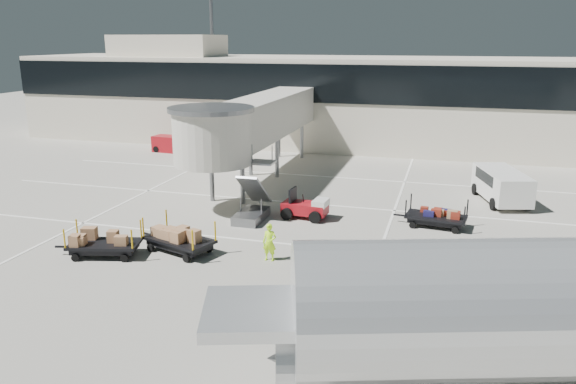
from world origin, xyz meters
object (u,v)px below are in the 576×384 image
object	(u,v)px
baggage_tug	(306,208)
minivan	(501,183)
belt_loader	(173,144)
box_cart_far	(102,244)
ground_worker	(270,242)
box_cart_near	(180,239)
suitcase_cart	(434,217)

from	to	relation	value
baggage_tug	minivan	xyz separation A→B (m)	(10.60, 6.53, 0.56)
belt_loader	box_cart_far	bearing A→B (deg)	-65.33
baggage_tug	ground_worker	size ratio (longest dim) A/B	1.51
box_cart_far	box_cart_near	bearing A→B (deg)	9.99
box_cart_far	minivan	world-z (taller)	minivan
minivan	box_cart_far	bearing A→B (deg)	-157.01
baggage_tug	box_cart_near	size ratio (longest dim) A/B	0.63
baggage_tug	ground_worker	bearing A→B (deg)	-85.29
minivan	belt_loader	size ratio (longest dim) A/B	1.40
box_cart_near	belt_loader	bearing A→B (deg)	136.30
ground_worker	belt_loader	distance (m)	26.66
box_cart_near	belt_loader	xyz separation A→B (m)	(-11.47, 21.61, 0.05)
box_cart_far	minivan	bearing A→B (deg)	24.29
suitcase_cart	box_cart_near	bearing A→B (deg)	-141.24
box_cart_near	box_cart_far	size ratio (longest dim) A/B	1.04
box_cart_near	belt_loader	size ratio (longest dim) A/B	1.06
ground_worker	suitcase_cart	bearing A→B (deg)	44.35
box_cart_near	belt_loader	world-z (taller)	belt_loader
ground_worker	minivan	distance (m)	16.79
baggage_tug	ground_worker	distance (m)	6.46
box_cart_near	minivan	bearing A→B (deg)	59.57
suitcase_cart	minivan	xyz separation A→B (m)	(3.69, 6.10, 0.62)
box_cart_near	ground_worker	world-z (taller)	ground_worker
box_cart_far	belt_loader	world-z (taller)	belt_loader
minivan	baggage_tug	bearing A→B (deg)	-164.10
baggage_tug	box_cart_near	xyz separation A→B (m)	(-4.39, -6.61, 0.05)
box_cart_far	minivan	distance (m)	23.33
ground_worker	belt_loader	xyz separation A→B (m)	(-15.82, 21.45, -0.16)
box_cart_far	minivan	size ratio (longest dim) A/B	0.73
ground_worker	minivan	size ratio (longest dim) A/B	0.32
baggage_tug	ground_worker	xyz separation A→B (m)	(-0.04, -6.45, 0.26)
box_cart_near	minivan	size ratio (longest dim) A/B	0.76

